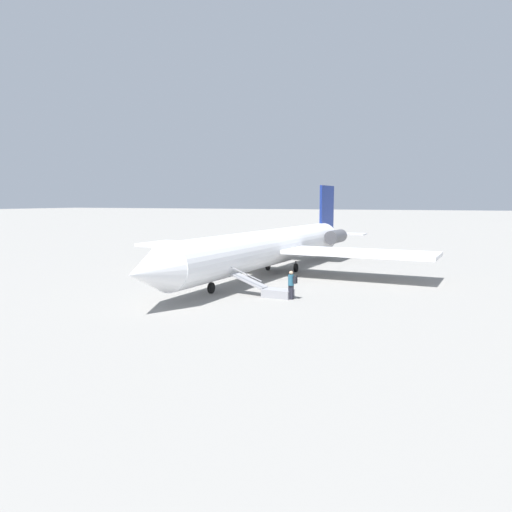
{
  "coord_description": "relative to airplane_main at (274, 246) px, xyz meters",
  "views": [
    {
      "loc": [
        36.58,
        14.66,
        5.91
      ],
      "look_at": [
        4.07,
        0.67,
        1.99
      ],
      "focal_mm": 35.0,
      "sensor_mm": 36.0,
      "label": 1
    }
  ],
  "objects": [
    {
      "name": "boarding_stairs",
      "position": [
        9.3,
        3.47,
        -1.85
      ],
      "size": [
        1.21,
        4.07,
        1.81
      ],
      "rotation": [
        0.0,
        0.0,
        -1.62
      ],
      "color": "#99999E",
      "rests_on": "ground"
    },
    {
      "name": "ground_plane",
      "position": [
        1.04,
        -0.05,
        -2.24
      ],
      "size": [
        600.0,
        600.0,
        0.0
      ],
      "primitive_type": "plane",
      "color": "gray"
    },
    {
      "name": "passenger",
      "position": [
        9.6,
        4.88,
        -1.23
      ],
      "size": [
        0.36,
        0.55,
        1.74
      ],
      "rotation": [
        0.0,
        0.0,
        -1.62
      ],
      "color": "#23232D",
      "rests_on": "ground"
    },
    {
      "name": "airplane_main",
      "position": [
        0.0,
        0.0,
        0.0
      ],
      "size": [
        33.8,
        25.61,
        7.49
      ],
      "rotation": [
        0.0,
        0.0,
        -0.05
      ],
      "color": "white",
      "rests_on": "ground"
    }
  ]
}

